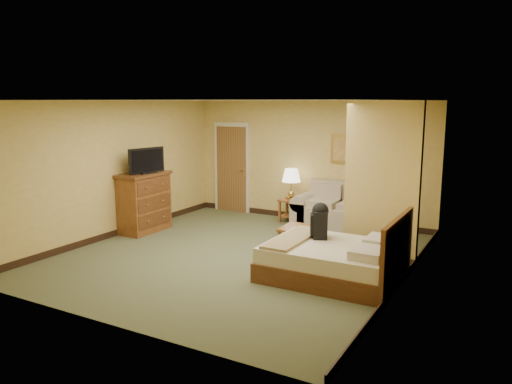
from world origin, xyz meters
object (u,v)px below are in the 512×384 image
Objects in this scene: loveseat at (340,214)px; dresser at (144,202)px; bed at (335,260)px; coffee_table at (300,234)px.

loveseat is 1.57× the size of dresser.
bed is at bearing -71.77° from loveseat.
coffee_table is 1.49m from bed.
bed is (4.30, -0.73, -0.32)m from dresser.
dresser is at bearing -148.14° from loveseat.
bed is (0.93, -2.83, -0.02)m from loveseat.
dresser is at bearing -174.17° from coffee_table.
loveseat is at bearing 108.23° from bed.
dresser is (-3.26, -0.33, 0.31)m from coffee_table.
coffee_table is at bearing 134.41° from bed.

